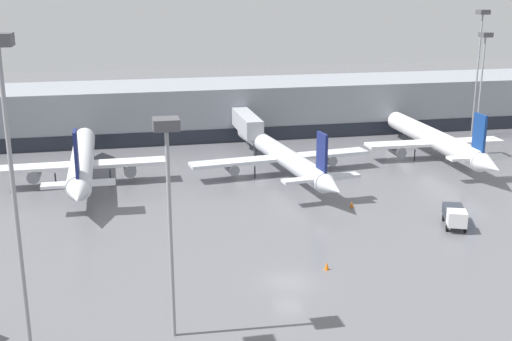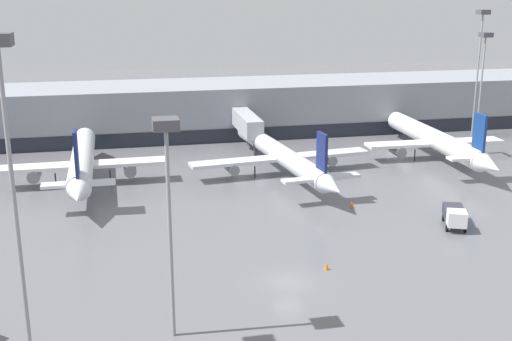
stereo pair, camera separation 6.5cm
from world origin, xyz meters
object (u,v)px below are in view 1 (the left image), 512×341
Objects in this scene: parked_jet_4 at (281,155)px; apron_light_mast_5 at (168,166)px; parked_jet_0 at (435,140)px; parked_jet_2 at (82,161)px; traffic_cone_0 at (352,204)px; apron_light_mast_0 at (484,55)px; service_truck_1 at (455,215)px; apron_light_mast_4 at (480,40)px; apron_light_mast_1 at (6,119)px; traffic_cone_2 at (327,266)px.

parked_jet_4 is 45.84m from apron_light_mast_5.
parked_jet_2 is (-52.00, -2.65, 0.25)m from parked_jet_0.
parked_jet_4 is 16.40m from traffic_cone_0.
parked_jet_4 is at bearing -159.35° from apron_light_mast_0.
service_truck_1 is (13.36, -24.08, -1.43)m from parked_jet_4.
traffic_cone_0 is at bearing -136.98° from apron_light_mast_4.
parked_jet_2 is 44.92m from apron_light_mast_1.
apron_light_mast_4 is (25.98, 40.89, 15.37)m from service_truck_1.
parked_jet_4 is 44.99m from apron_light_mast_4.
parked_jet_0 is 2.17× the size of apron_light_mast_5.
traffic_cone_2 is (23.13, -32.45, -2.85)m from parked_jet_2.
apron_light_mast_0 reaches higher than service_truck_1.
traffic_cone_0 is 0.04× the size of apron_light_mast_5.
traffic_cone_2 is (-3.82, -31.76, -2.43)m from parked_jet_4.
apron_light_mast_1 reaches higher than apron_light_mast_4.
parked_jet_2 is 47.35m from service_truck_1.
apron_light_mast_4 reaches higher than apron_light_mast_5.
apron_light_mast_0 reaches higher than apron_light_mast_5.
apron_light_mast_4 reaches higher than parked_jet_4.
parked_jet_0 is 0.96× the size of parked_jet_4.
parked_jet_0 is at bearing 178.40° from service_truck_1.
parked_jet_4 is 43.17m from apron_light_mast_0.
parked_jet_0 reaches higher than traffic_cone_0.
apron_light_mast_0 is at bearing 43.71° from apron_light_mast_5.
apron_light_mast_4 reaches higher than parked_jet_2.
parked_jet_0 is 1.04× the size of parked_jet_2.
parked_jet_2 is 1.59× the size of apron_light_mast_4.
parked_jet_0 is at bearing 42.82° from traffic_cone_0.
apron_light_mast_1 is (-42.19, -17.84, 15.95)m from service_truck_1.
apron_light_mast_0 is 88.34m from apron_light_mast_1.
apron_light_mast_4 is (66.29, 16.12, 13.52)m from parked_jet_2.
apron_light_mast_4 is at bearing -73.68° from parked_jet_4.
parked_jet_4 is at bearing 106.85° from traffic_cone_0.
parked_jet_2 is 26.97m from parked_jet_4.
apron_light_mast_1 reaches higher than traffic_cone_0.
traffic_cone_2 is 31.87m from apron_light_mast_1.
apron_light_mast_1 reaches higher than parked_jet_0.
traffic_cone_0 is 0.04× the size of apron_light_mast_0.
apron_light_mast_1 is (-1.88, -42.61, 14.10)m from parked_jet_2.
apron_light_mast_4 is at bearing 43.02° from traffic_cone_0.
apron_light_mast_4 reaches higher than parked_jet_0.
traffic_cone_0 is (-20.34, -18.85, -2.62)m from parked_jet_0.
service_truck_1 is at bearing 158.05° from parked_jet_0.
parked_jet_4 reaches higher than service_truck_1.
parked_jet_2 is 1.53× the size of apron_light_mast_1.
apron_light_mast_4 reaches higher than traffic_cone_0.
apron_light_mast_5 is (-18.76, -40.49, 10.48)m from parked_jet_4.
parked_jet_0 is 29.84m from service_truck_1.
apron_light_mast_1 reaches higher than parked_jet_2.
service_truck_1 is at bearing -157.79° from parked_jet_4.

